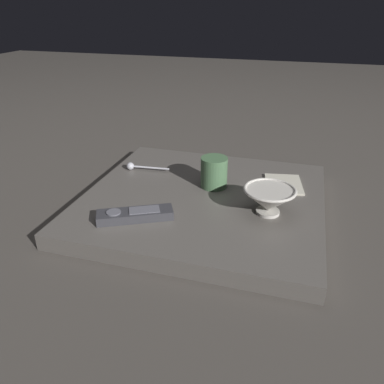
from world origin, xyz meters
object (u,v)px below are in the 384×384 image
tv_remote_near (135,215)px  teaspoon (135,166)px  folded_napkin (284,184)px  cereal_bowl (269,199)px  coffee_mug (214,172)px

tv_remote_near → teaspoon: bearing=24.1°
teaspoon → folded_napkin: size_ratio=0.95×
tv_remote_near → cereal_bowl: bearing=-68.5°
cereal_bowl → teaspoon: size_ratio=0.96×
teaspoon → tv_remote_near: (-0.28, -0.13, -0.00)m
cereal_bowl → coffee_mug: 0.21m
coffee_mug → teaspoon: 0.28m
folded_napkin → teaspoon: bearing=92.7°
cereal_bowl → folded_napkin: 0.19m
coffee_mug → teaspoon: bearing=80.6°
cereal_bowl → folded_napkin: size_ratio=0.91×
teaspoon → cereal_bowl: bearing=-109.8°
coffee_mug → folded_napkin: 0.21m
cereal_bowl → teaspoon: bearing=70.2°
teaspoon → folded_napkin: teaspoon is taller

